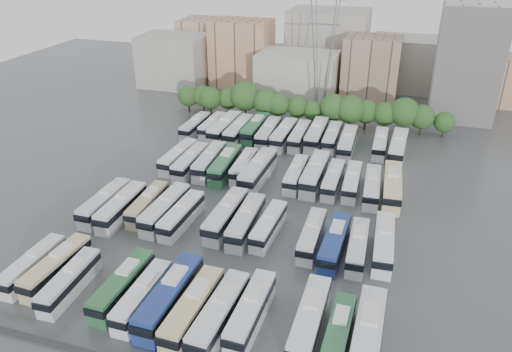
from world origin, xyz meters
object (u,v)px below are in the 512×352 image
(bus_r2_s5, at_px, (244,166))
(bus_r1_s10, at_px, (312,235))
(bus_r2_s4, at_px, (225,164))
(bus_r2_s12, at_px, (372,186))
(bus_r3_s13, at_px, (398,147))
(bus_r0_s2, at_px, (70,281))
(bus_r1_s6, at_px, (226,215))
(bus_r0_s8, at_px, (219,314))
(bus_r3_s8, at_px, (316,134))
(bus_r1_s11, at_px, (335,242))
(bus_r0_s7, at_px, (193,309))
(bus_r3_s1, at_px, (212,125))
(bus_r2_s13, at_px, (392,186))
(bus_r3_s2, at_px, (225,127))
(bus_r0_s11, at_px, (310,320))
(bus_r1_s7, at_px, (246,221))
(electricity_pylon, at_px, (324,35))
(bus_r2_s3, at_px, (209,161))
(bus_r3_s12, at_px, (380,143))
(bus_r0_s5, at_px, (143,296))
(bus_r3_s3, at_px, (239,130))
(bus_r0_s1, at_px, (57,267))
(bus_r0_s6, at_px, (170,296))
(bus_r1_s1, at_px, (121,207))
(bus_r3_s7, at_px, (299,136))
(bus_r1_s2, at_px, (148,204))
(bus_r1_s8, at_px, (269,226))
(bus_r3_s9, at_px, (332,137))
(bus_r1_s4, at_px, (181,215))
(bus_r2_s9, at_px, (315,173))
(bus_r2_s2, at_px, (191,162))
(bus_r3_s10, at_px, (347,143))
(bus_r1_s12, at_px, (358,246))
(bus_r0_s4, at_px, (123,285))
(bus_r2_s1, at_px, (179,157))
(bus_r2_s8, at_px, (296,174))
(bus_r3_s0, at_px, (195,126))
(apartment_tower, at_px, (467,62))
(bus_r3_s4, at_px, (255,128))
(bus_r0_s9, at_px, (251,311))
(bus_r0_s13, at_px, (367,338))
(bus_r1_s0, at_px, (105,202))
(bus_r2_s11, at_px, (352,181))
(bus_r0_s12, at_px, (338,335))
(bus_r1_s13, at_px, (384,243))

(bus_r2_s5, bearing_deg, bus_r1_s10, -50.96)
(bus_r2_s4, height_order, bus_r2_s5, bus_r2_s4)
(bus_r2_s12, xyz_separation_m, bus_r3_s13, (3.24, 18.00, 0.22))
(bus_r0_s2, distance_m, bus_r1_s6, 23.93)
(bus_r0_s8, distance_m, bus_r3_s8, 56.12)
(bus_r1_s11, xyz_separation_m, bus_r2_s12, (3.25, 18.44, -0.04))
(bus_r0_s7, height_order, bus_r3_s1, bus_r0_s7)
(bus_r2_s13, bearing_deg, bus_r3_s2, 151.87)
(bus_r0_s11, bearing_deg, bus_r2_s4, 123.35)
(bus_r0_s11, height_order, bus_r1_s7, bus_r0_s11)
(electricity_pylon, xyz_separation_m, bus_r1_s7, (-0.40, -55.41, -16.76))
(bus_r2_s3, relative_size, bus_r3_s12, 1.07)
(bus_r0_s5, height_order, bus_r3_s3, bus_r3_s3)
(bus_r0_s1, distance_m, bus_r0_s6, 16.64)
(bus_r3_s8, bearing_deg, bus_r1_s1, -121.96)
(bus_r3_s7, bearing_deg, bus_r2_s4, -119.40)
(bus_r0_s2, distance_m, bus_r1_s2, 19.93)
(bus_r1_s8, distance_m, bus_r3_s9, 36.63)
(bus_r1_s4, bearing_deg, bus_r2_s9, 51.71)
(bus_r0_s1, xyz_separation_m, bus_r2_s2, (3.38, 34.31, 0.09))
(bus_r0_s6, xyz_separation_m, bus_r2_s2, (-13.22, 35.45, -0.17))
(bus_r0_s11, xyz_separation_m, bus_r3_s10, (-3.20, 51.78, 0.04))
(bus_r1_s4, bearing_deg, bus_r1_s12, 1.51)
(bus_r0_s6, xyz_separation_m, bus_r0_s11, (16.42, 1.20, -0.14))
(bus_r0_s5, distance_m, bus_r0_s8, 9.87)
(bus_r0_s4, distance_m, bus_r3_s3, 52.64)
(bus_r3_s12, bearing_deg, bus_r2_s1, -154.31)
(bus_r1_s4, xyz_separation_m, bus_r3_s3, (-3.14, 35.36, 0.19))
(bus_r1_s11, xyz_separation_m, bus_r2_s8, (-10.02, 19.26, -0.11))
(bus_r1_s4, distance_m, bus_r1_s8, 13.42)
(bus_r0_s7, height_order, bus_r3_s0, bus_r0_s7)
(bus_r1_s6, height_order, bus_r2_s9, bus_r2_s9)
(bus_r0_s8, relative_size, bus_r3_s1, 1.13)
(bus_r0_s6, bearing_deg, apartment_tower, 67.29)
(bus_r1_s7, distance_m, bus_r3_s4, 37.58)
(bus_r0_s9, relative_size, bus_r1_s2, 1.06)
(bus_r3_s4, bearing_deg, bus_r2_s3, -99.29)
(electricity_pylon, bearing_deg, bus_r3_s7, -91.28)
(bus_r0_s13, height_order, bus_r2_s8, bus_r0_s13)
(bus_r0_s5, height_order, bus_r1_s0, bus_r1_s0)
(bus_r0_s9, relative_size, bus_r3_s2, 0.89)
(bus_r2_s11, bearing_deg, bus_r1_s1, -151.15)
(bus_r0_s12, bearing_deg, bus_r0_s1, 179.48)
(bus_r0_s1, relative_size, bus_r1_s8, 1.05)
(bus_r2_s9, distance_m, bus_r3_s13, 21.16)
(bus_r0_s2, xyz_separation_m, bus_r3_s10, (26.49, 53.74, 0.26))
(bus_r1_s13, xyz_separation_m, bus_r3_s4, (-29.80, 35.91, 0.10))
(electricity_pylon, bearing_deg, bus_r0_s13, -75.42)
(bus_r1_s13, height_order, bus_r2_s2, bus_r2_s2)
(bus_r1_s2, bearing_deg, bus_r2_s3, 76.68)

